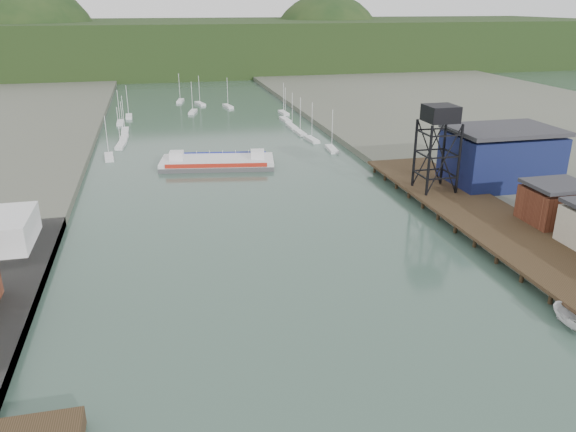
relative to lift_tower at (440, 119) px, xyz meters
name	(u,v)px	position (x,y,z in m)	size (l,w,h in m)	color
east_pier	(479,213)	(2.00, -13.00, -13.75)	(14.00, 70.00, 2.45)	black
lift_tower	(440,119)	(0.00, 0.00, 0.00)	(6.50, 6.50, 16.00)	black
blue_shed	(501,157)	(15.00, 2.00, -8.59)	(20.50, 14.50, 11.30)	#0D193B
marina_sailboats	(209,124)	(-34.92, 80.46, -15.30)	(57.71, 92.65, 0.90)	silver
distant_hills	(172,50)	(-38.98, 243.35, -5.27)	(500.00, 120.00, 80.00)	black
chain_ferry	(217,162)	(-37.63, 32.91, -14.58)	(27.08, 14.36, 3.71)	#464648
motorboat	(573,320)	(-5.52, -45.77, -14.45)	(2.33, 6.19, 2.39)	silver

